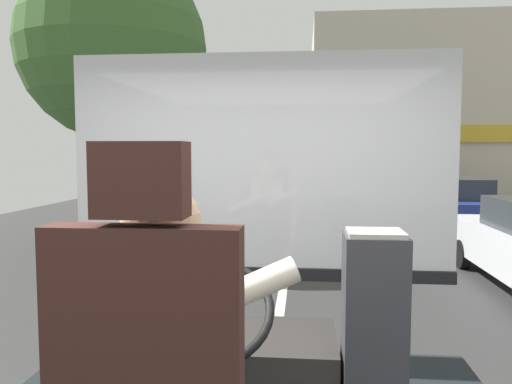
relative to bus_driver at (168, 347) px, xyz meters
name	(u,v)px	position (x,y,z in m)	size (l,w,h in m)	color
ground	(290,244)	(0.10, 9.07, -1.40)	(18.00, 44.00, 0.06)	#303030
bus_driver	(168,347)	(0.00, 0.00, 0.00)	(0.77, 0.56, 0.75)	black
steering_console	(226,369)	(0.00, 1.04, -0.53)	(1.10, 1.04, 0.85)	#282623
fare_box	(373,337)	(0.70, 0.87, -0.27)	(0.27, 0.26, 0.96)	#333338
windshield_panel	(261,192)	(0.10, 1.89, 0.29)	(2.50, 0.08, 1.48)	silver
street_tree	(113,48)	(-3.25, 8.03, 2.52)	(3.54, 3.54, 5.68)	#4C3828
shop_building	(439,114)	(5.85, 19.85, 2.07)	(10.29, 5.98, 6.89)	#BCB29E
parked_car_blue	(444,203)	(3.77, 11.02, -0.69)	(1.82, 4.15, 1.32)	navy
parked_car_silver	(407,186)	(3.88, 16.05, -0.61)	(1.97, 4.15, 1.48)	silver
parked_car_green	(389,180)	(4.17, 21.39, -0.72)	(1.78, 3.95, 1.27)	#195633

